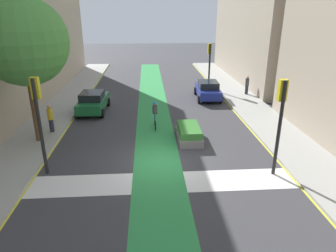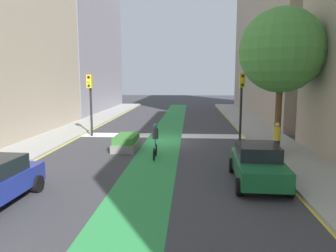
# 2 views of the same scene
# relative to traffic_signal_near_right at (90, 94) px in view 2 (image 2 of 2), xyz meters

# --- Properties ---
(ground_plane) EXTENTS (120.00, 120.00, 0.00)m
(ground_plane) POSITION_rel_traffic_signal_near_right_xyz_m (-5.23, 1.47, -3.14)
(ground_plane) COLOR #38383D
(bike_lane_paint) EXTENTS (2.40, 60.00, 0.01)m
(bike_lane_paint) POSITION_rel_traffic_signal_near_right_xyz_m (-5.46, 1.47, -3.13)
(bike_lane_paint) COLOR #2D8C47
(bike_lane_paint) RESTS_ON ground_plane
(crosswalk_band) EXTENTS (12.00, 1.80, 0.01)m
(crosswalk_band) POSITION_rel_traffic_signal_near_right_xyz_m (-5.23, -0.53, -3.13)
(crosswalk_band) COLOR silver
(crosswalk_band) RESTS_ON ground_plane
(sidewalk_left) EXTENTS (3.00, 60.00, 0.15)m
(sidewalk_left) POSITION_rel_traffic_signal_near_right_xyz_m (-12.73, 1.47, -3.06)
(sidewalk_left) COLOR #9E9E99
(sidewalk_left) RESTS_ON ground_plane
(curb_stripe_left) EXTENTS (0.16, 60.00, 0.01)m
(curb_stripe_left) POSITION_rel_traffic_signal_near_right_xyz_m (-11.23, 1.47, -3.13)
(curb_stripe_left) COLOR yellow
(curb_stripe_left) RESTS_ON ground_plane
(sidewalk_right) EXTENTS (3.00, 60.00, 0.15)m
(sidewalk_right) POSITION_rel_traffic_signal_near_right_xyz_m (2.27, 1.47, -3.06)
(sidewalk_right) COLOR #9E9E99
(sidewalk_right) RESTS_ON ground_plane
(curb_stripe_right) EXTENTS (0.16, 60.00, 0.01)m
(curb_stripe_right) POSITION_rel_traffic_signal_near_right_xyz_m (0.77, 1.47, -3.13)
(curb_stripe_right) COLOR yellow
(curb_stripe_right) RESTS_ON ground_plane
(traffic_signal_near_right) EXTENTS (0.35, 0.52, 4.49)m
(traffic_signal_near_right) POSITION_rel_traffic_signal_near_right_xyz_m (0.00, 0.00, 0.00)
(traffic_signal_near_right) COLOR black
(traffic_signal_near_right) RESTS_ON ground_plane
(traffic_signal_near_left) EXTENTS (0.35, 0.52, 4.57)m
(traffic_signal_near_left) POSITION_rel_traffic_signal_near_right_xyz_m (-10.74, 0.81, 0.05)
(traffic_signal_near_left) COLOR black
(traffic_signal_near_left) RESTS_ON ground_plane
(car_green_left_far) EXTENTS (2.15, 4.26, 1.57)m
(car_green_left_far) POSITION_rel_traffic_signal_near_right_xyz_m (-10.02, 10.05, -2.34)
(car_green_left_far) COLOR #196033
(car_green_left_far) RESTS_ON ground_plane
(cyclist_in_lane) EXTENTS (0.32, 1.73, 1.86)m
(cyclist_in_lane) POSITION_rel_traffic_signal_near_right_xyz_m (-5.42, 6.22, -2.17)
(cyclist_in_lane) COLOR black
(cyclist_in_lane) RESTS_ON ground_plane
(pedestrian_sidewalk_left_a) EXTENTS (0.34, 0.34, 1.75)m
(pedestrian_sidewalk_left_a) POSITION_rel_traffic_signal_near_right_xyz_m (-11.89, 5.71, -2.09)
(pedestrian_sidewalk_left_a) COLOR #262638
(pedestrian_sidewalk_left_a) RESTS_ON sidewalk_left
(street_tree_near) EXTENTS (4.66, 4.66, 7.93)m
(street_tree_near) POSITION_rel_traffic_signal_near_right_xyz_m (-12.26, 4.41, 2.59)
(street_tree_near) COLOR brown
(street_tree_near) RESTS_ON sidewalk_left
(median_planter) EXTENTS (1.35, 2.70, 0.85)m
(median_planter) POSITION_rel_traffic_signal_near_right_xyz_m (-3.46, 4.20, -2.73)
(median_planter) COLOR slate
(median_planter) RESTS_ON ground_plane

